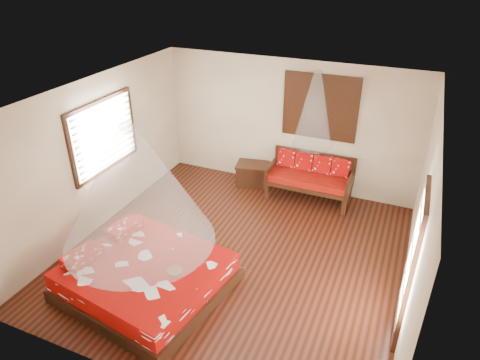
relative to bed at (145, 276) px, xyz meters
name	(u,v)px	position (x,y,z in m)	size (l,w,h in m)	color
room	(236,183)	(0.95, 1.35, 1.15)	(5.54, 5.54, 2.84)	black
bed	(145,276)	(0.00, 0.00, 0.00)	(2.55, 2.37, 0.65)	black
daybed	(310,175)	(1.60, 3.73, 0.27)	(1.74, 0.77, 0.94)	black
storage_chest	(253,174)	(0.28, 3.80, 0.00)	(0.80, 0.65, 0.49)	black
shutter_panel	(320,107)	(1.60, 4.07, 1.65)	(1.52, 0.06, 1.32)	black
window_left	(104,136)	(-1.76, 1.55, 1.45)	(0.10, 1.74, 1.34)	black
glazed_door	(410,266)	(3.67, 0.75, 0.82)	(0.08, 1.02, 2.16)	black
wine_tray	(175,269)	(0.54, 0.02, 0.30)	(0.23, 0.23, 0.19)	brown
mosquito_net_main	(134,186)	(0.02, 0.00, 1.60)	(2.16, 2.16, 1.80)	white
mosquito_net_daybed	(315,109)	(1.60, 3.60, 1.75)	(0.78, 0.78, 1.50)	white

